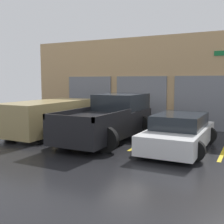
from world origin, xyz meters
TOP-DOWN VIEW (x-y plane):
  - ground_plane at (0.00, 0.00)m, footprint 28.00×28.00m
  - shophouse_building at (-0.01, 3.29)m, footprint 13.97×0.68m
  - pickup_truck at (0.00, -0.98)m, footprint 2.57×5.18m
  - sedan_white at (2.88, -1.26)m, footprint 2.20×4.24m
  - sedan_side at (-2.88, -1.29)m, footprint 2.40×4.48m
  - parking_stripe_far_left at (-4.32, -1.29)m, footprint 0.12×2.20m
  - parking_stripe_left at (-1.44, -1.29)m, footprint 0.12×2.20m
  - parking_stripe_centre at (1.44, -1.29)m, footprint 0.12×2.20m
  - parking_stripe_right at (4.32, -1.29)m, footprint 0.12×2.20m

SIDE VIEW (x-z plane):
  - ground_plane at x=0.00m, z-range 0.00..0.00m
  - parking_stripe_far_left at x=-4.32m, z-range 0.00..0.01m
  - parking_stripe_left at x=-1.44m, z-range 0.00..0.01m
  - parking_stripe_centre at x=1.44m, z-range 0.00..0.01m
  - parking_stripe_right at x=4.32m, z-range 0.00..0.01m
  - sedan_white at x=2.88m, z-range -0.03..1.19m
  - sedan_side at x=-2.88m, z-range 0.07..1.55m
  - pickup_truck at x=0.00m, z-range -0.05..1.75m
  - shophouse_building at x=-0.01m, z-range -0.04..4.61m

